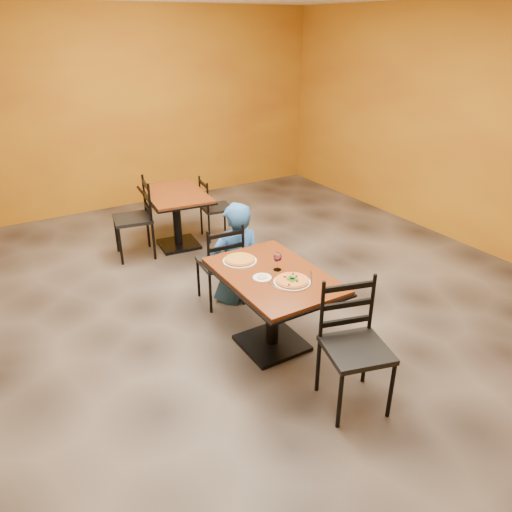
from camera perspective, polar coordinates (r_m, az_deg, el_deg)
floor at (r=4.91m, az=-1.30°, el=-7.52°), size 7.00×8.00×0.01m
wall_back at (r=7.93m, az=-16.59°, el=16.08°), size 7.00×0.01×3.00m
wall_right at (r=6.69m, az=26.29°, el=12.91°), size 0.01×8.00×3.00m
table_main at (r=4.26m, az=2.00°, el=-4.41°), size 0.83×1.23×0.75m
table_second at (r=6.38m, az=-9.46°, el=5.76°), size 0.86×1.19×0.75m
chair_main_near at (r=3.72m, az=11.82°, el=-10.88°), size 0.56×0.56×1.01m
chair_main_far at (r=5.03m, az=-4.30°, el=-0.76°), size 0.45×0.45×0.91m
chair_second_left at (r=6.22m, az=-14.43°, el=4.24°), size 0.52×0.52×1.00m
chair_second_right at (r=6.64m, az=-4.69°, el=5.70°), size 0.43×0.43×0.85m
diner at (r=5.04m, az=-2.42°, el=0.50°), size 0.60×0.43×1.09m
plate_main at (r=4.03m, az=4.30°, el=-3.09°), size 0.31×0.31×0.01m
pizza_main at (r=4.02m, az=4.31°, el=-2.89°), size 0.28×0.28×0.02m
plate_far at (r=4.37m, az=-1.94°, el=-0.58°), size 0.31×0.31×0.01m
pizza_far at (r=4.37m, az=-1.94°, el=-0.39°), size 0.28×0.28×0.02m
side_plate at (r=4.08m, az=0.74°, el=-2.59°), size 0.16×0.16×0.01m
dip at (r=4.08m, az=0.74°, el=-2.48°), size 0.09×0.09×0.01m
wine_glass at (r=4.19m, az=2.57°, el=-0.56°), size 0.08×0.08×0.18m
fork at (r=3.97m, az=2.09°, el=-3.52°), size 0.03×0.19×0.00m
knife at (r=4.12m, az=6.55°, el=-2.53°), size 0.14×0.18×0.00m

